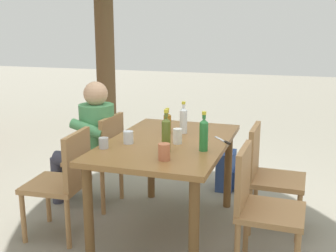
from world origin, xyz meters
TOP-DOWN VIEW (x-y plane):
  - ground_plane at (0.00, 0.00)m, footprint 24.00×24.00m
  - dining_table at (0.00, 0.00)m, footprint 1.43×0.92m
  - chair_far_right at (0.32, 0.76)m, footprint 0.45×0.45m
  - chair_far_left at (-0.32, 0.76)m, footprint 0.47×0.47m
  - chair_near_left at (-0.32, -0.76)m, footprint 0.45×0.45m
  - chair_near_right at (0.32, -0.76)m, footprint 0.45×0.45m
  - person_in_white_shirt at (0.32, 0.87)m, footprint 0.47×0.62m
  - bottle_clear at (0.27, -0.05)m, footprint 0.06×0.06m
  - bottle_green at (-0.18, -0.33)m, footprint 0.06×0.06m
  - bottle_olive at (-0.29, -0.08)m, footprint 0.06×0.06m
  - bottle_amber at (0.20, 0.07)m, footprint 0.06×0.06m
  - cup_glass at (-0.17, 0.27)m, footprint 0.08×0.08m
  - cup_steel at (-0.35, 0.39)m, footprint 0.07×0.07m
  - cup_terracotta at (-0.47, -0.13)m, footprint 0.08×0.08m
  - cup_white at (-0.06, -0.09)m, footprint 0.07×0.07m
  - table_knife at (0.12, -0.42)m, footprint 0.20×0.16m
  - backpack_by_near_side at (1.08, -0.30)m, footprint 0.28×0.23m

SIDE VIEW (x-z plane):
  - ground_plane at x=0.00m, z-range 0.00..0.00m
  - backpack_by_near_side at x=1.08m, z-range -0.01..0.39m
  - chair_far_right at x=0.32m, z-range 0.05..0.92m
  - chair_far_left at x=-0.32m, z-range 0.05..0.92m
  - chair_near_left at x=-0.32m, z-range 0.05..0.92m
  - chair_near_right at x=0.32m, z-range 0.05..0.92m
  - person_in_white_shirt at x=0.32m, z-range 0.07..1.25m
  - dining_table at x=0.00m, z-range 0.29..1.06m
  - table_knife at x=0.12m, z-range 0.78..0.79m
  - cup_steel at x=-0.35m, z-range 0.78..0.86m
  - cup_glass at x=-0.17m, z-range 0.78..0.88m
  - cup_terracotta at x=-0.47m, z-range 0.78..0.89m
  - cup_white at x=-0.06m, z-range 0.78..0.90m
  - bottle_amber at x=0.20m, z-range 0.76..0.99m
  - bottle_clear at x=0.27m, z-range 0.76..1.03m
  - bottle_green at x=-0.18m, z-range 0.76..1.05m
  - bottle_olive at x=-0.29m, z-range 0.76..1.07m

